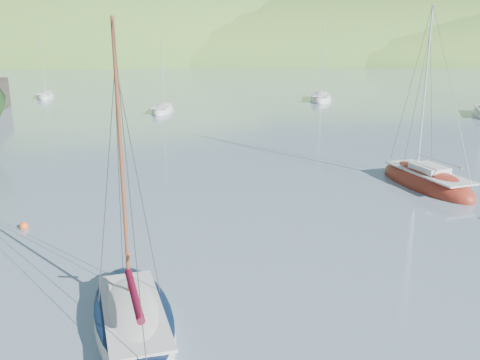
{
  "coord_description": "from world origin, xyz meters",
  "views": [
    {
      "loc": [
        0.49,
        -15.56,
        9.49
      ],
      "look_at": [
        0.95,
        8.0,
        2.73
      ],
      "focal_mm": 40.0,
      "sensor_mm": 36.0,
      "label": 1
    }
  ],
  "objects_px": {
    "daysailer_white": "(134,321)",
    "distant_sloop_b": "(321,99)",
    "sloop_red": "(426,183)",
    "distant_sloop_a": "(163,110)",
    "distant_sloop_c": "(45,96)"
  },
  "relations": [
    {
      "from": "daysailer_white",
      "to": "distant_sloop_b",
      "type": "xyz_separation_m",
      "value": [
        15.42,
        55.97,
        -0.04
      ]
    },
    {
      "from": "sloop_red",
      "to": "daysailer_white",
      "type": "bearing_deg",
      "value": -152.45
    },
    {
      "from": "sloop_red",
      "to": "distant_sloop_a",
      "type": "xyz_separation_m",
      "value": [
        -19.91,
        30.47,
        -0.06
      ]
    },
    {
      "from": "sloop_red",
      "to": "distant_sloop_b",
      "type": "relative_size",
      "value": 1.04
    },
    {
      "from": "distant_sloop_a",
      "to": "distant_sloop_c",
      "type": "xyz_separation_m",
      "value": [
        -17.94,
        13.44,
        -0.0
      ]
    },
    {
      "from": "sloop_red",
      "to": "distant_sloop_c",
      "type": "xyz_separation_m",
      "value": [
        -37.85,
        43.91,
        -0.06
      ]
    },
    {
      "from": "daysailer_white",
      "to": "distant_sloop_a",
      "type": "distance_m",
      "value": 46.58
    },
    {
      "from": "daysailer_white",
      "to": "distant_sloop_c",
      "type": "height_order",
      "value": "daysailer_white"
    },
    {
      "from": "sloop_red",
      "to": "distant_sloop_b",
      "type": "xyz_separation_m",
      "value": [
        0.1,
        40.09,
        -0.03
      ]
    },
    {
      "from": "daysailer_white",
      "to": "distant_sloop_c",
      "type": "bearing_deg",
      "value": 94.32
    },
    {
      "from": "daysailer_white",
      "to": "sloop_red",
      "type": "relative_size",
      "value": 0.9
    },
    {
      "from": "daysailer_white",
      "to": "sloop_red",
      "type": "height_order",
      "value": "sloop_red"
    },
    {
      "from": "daysailer_white",
      "to": "distant_sloop_c",
      "type": "distance_m",
      "value": 63.9
    },
    {
      "from": "sloop_red",
      "to": "distant_sloop_c",
      "type": "relative_size",
      "value": 1.28
    },
    {
      "from": "daysailer_white",
      "to": "distant_sloop_b",
      "type": "height_order",
      "value": "distant_sloop_b"
    }
  ]
}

